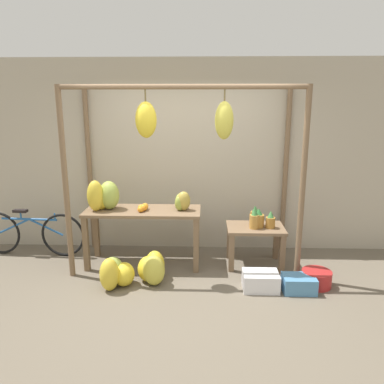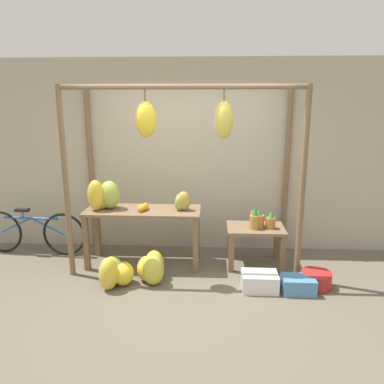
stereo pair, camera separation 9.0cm
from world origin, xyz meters
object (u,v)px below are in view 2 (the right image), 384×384
Objects in this scene: pineapple_cluster at (258,219)px; papaya_pile at (182,201)px; fruit_crate_white at (260,282)px; blue_bucket at (316,279)px; banana_pile_ground_right at (152,268)px; banana_pile_ground_left at (115,273)px; banana_pile_on_table at (104,196)px; fruit_crate_purple at (298,285)px; parked_bicycle at (32,232)px; orange_pile at (143,207)px.

papaya_pile is at bearing -179.59° from pineapple_cluster.
fruit_crate_white reaches higher than blue_bucket.
banana_pile_ground_left is at bearing -160.04° from banana_pile_ground_right.
banana_pile_on_table is 2.91m from blue_bucket.
fruit_crate_white is 1.56× the size of papaya_pile.
banana_pile_ground_right reaches higher than fruit_crate_purple.
parked_bicycle is at bearing 167.46° from banana_pile_on_table.
parked_bicycle is at bearing 175.92° from pineapple_cluster.
papaya_pile is at bearing 160.80° from blue_bucket.
banana_pile_on_table is 0.94× the size of banana_pile_ground_right.
orange_pile is 0.14× the size of parked_bicycle.
fruit_crate_white is (1.49, -0.65, -0.72)m from orange_pile.
banana_pile_on_table reaches higher than fruit_crate_purple.
banana_pile_on_table is 1.81× the size of papaya_pile.
banana_pile_on_table is at bearing -179.16° from pineapple_cluster.
blue_bucket is (2.19, -0.54, -0.73)m from orange_pile.
blue_bucket is 0.29m from fruit_crate_purple.
fruit_crate_white is at bearing -35.20° from papaya_pile.
pineapple_cluster is 1.02m from fruit_crate_purple.
fruit_crate_white is at bearing -7.08° from banana_pile_ground_right.
fruit_crate_purple is (2.47, -0.71, -0.87)m from banana_pile_on_table.
pineapple_cluster reaches higher than banana_pile_ground_left.
orange_pile is at bearing -178.06° from pineapple_cluster.
orange_pile is at bearing 166.17° from blue_bucket.
banana_pile_on_table reaches higher than parked_bicycle.
parked_bicycle reaches higher than banana_pile_ground_right.
banana_pile_ground_right is 0.32× the size of parked_bicycle.
papaya_pile is at bearing 152.95° from fruit_crate_purple.
banana_pile_ground_right is at bearing 178.44° from blue_bucket.
fruit_crate_purple is (2.20, -0.04, -0.08)m from banana_pile_ground_left.
banana_pile_on_table is 2.14× the size of orange_pile.
orange_pile is 0.95m from banana_pile_ground_left.
parked_bicycle is at bearing 157.83° from banana_pile_ground_right.
orange_pile reaches higher than fruit_crate_white.
papaya_pile reaches higher than fruit_crate_white.
papaya_pile is (0.77, 0.69, 0.72)m from banana_pile_ground_left.
banana_pile_ground_right is 2.01m from blue_bucket.
fruit_crate_white is 0.26× the size of parked_bicycle.
fruit_crate_white is (2.03, -0.67, -0.86)m from banana_pile_on_table.
blue_bucket is 1.95m from papaya_pile.
parked_bicycle is (-1.45, 0.92, 0.16)m from banana_pile_ground_left.
banana_pile_ground_right is (-1.36, -0.54, -0.49)m from pineapple_cluster.
parked_bicycle is (-1.71, 0.28, -0.48)m from orange_pile.
fruit_crate_white reaches higher than fruit_crate_purple.
papaya_pile is (0.51, 0.04, 0.07)m from orange_pile.
papaya_pile is at bearing 144.80° from fruit_crate_white.
blue_bucket is 1.32× the size of papaya_pile.
papaya_pile is (-1.68, 0.58, 0.80)m from blue_bucket.
papaya_pile is (1.04, 0.02, -0.07)m from banana_pile_on_table.
fruit_crate_purple is (1.94, -0.68, -0.73)m from orange_pile.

